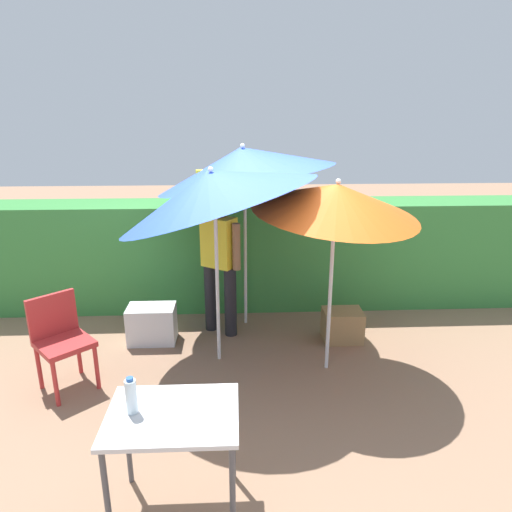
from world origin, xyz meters
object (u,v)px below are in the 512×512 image
umbrella_yellow (213,188)px  bottle_water (131,396)px  umbrella_orange (244,163)px  folding_table (173,426)px  umbrella_rainbow (336,199)px  crate_cardboard (342,325)px  person_vendor (219,256)px  cooler_box (152,324)px  chair_plastic (61,337)px

umbrella_yellow → bottle_water: size_ratio=9.70×
umbrella_orange → folding_table: umbrella_orange is taller
bottle_water → umbrella_rainbow: bearing=46.9°
crate_cardboard → person_vendor: bearing=169.1°
umbrella_orange → umbrella_rainbow: bearing=-51.5°
folding_table → umbrella_orange: bearing=79.6°
cooler_box → chair_plastic: bearing=-128.6°
umbrella_orange → umbrella_yellow: bearing=-109.4°
umbrella_orange → chair_plastic: (-1.72, -1.23, -1.43)m
umbrella_yellow → person_vendor: bearing=88.5°
chair_plastic → cooler_box: 1.12m
chair_plastic → bottle_water: size_ratio=3.71×
umbrella_rainbow → umbrella_yellow: size_ratio=0.86×
person_vendor → chair_plastic: bearing=-144.1°
person_vendor → chair_plastic: size_ratio=2.11×
umbrella_yellow → cooler_box: (-0.75, 0.47, -1.60)m
cooler_box → folding_table: 2.43m
umbrella_yellow → cooler_box: bearing=147.9°
umbrella_orange → crate_cardboard: umbrella_orange is taller
person_vendor → crate_cardboard: size_ratio=4.33×
umbrella_yellow → cooler_box: umbrella_yellow is taller
umbrella_orange → chair_plastic: umbrella_orange is taller
cooler_box → bottle_water: bearing=-82.3°
cooler_box → bottle_water: bottle_water is taller
umbrella_orange → crate_cardboard: bearing=-22.8°
umbrella_rainbow → crate_cardboard: 1.68m
umbrella_orange → umbrella_yellow: 0.92m
umbrella_orange → cooler_box: (-1.05, -0.39, -1.73)m
umbrella_yellow → chair_plastic: bearing=-165.4°
umbrella_yellow → crate_cardboard: umbrella_yellow is taller
umbrella_orange → person_vendor: (-0.29, -0.19, -1.01)m
umbrella_orange → bottle_water: 3.00m
umbrella_orange → cooler_box: 2.06m
umbrella_orange → crate_cardboard: 2.12m
umbrella_rainbow → crate_cardboard: size_ratio=4.60×
folding_table → bottle_water: 0.32m
crate_cardboard → bottle_water: bottle_water is taller
umbrella_orange → crate_cardboard: (1.09, -0.46, -1.76)m
person_vendor → crate_cardboard: (1.38, -0.27, -0.76)m
chair_plastic → person_vendor: bearing=35.9°
umbrella_orange → folding_table: bearing=-100.4°
umbrella_orange → folding_table: size_ratio=2.94×
umbrella_rainbow → umbrella_orange: bearing=128.5°
folding_table → person_vendor: bearing=85.2°
umbrella_yellow → chair_plastic: umbrella_yellow is taller
bottle_water → person_vendor: bearing=79.7°
umbrella_orange → chair_plastic: size_ratio=2.65×
umbrella_rainbow → umbrella_yellow: 1.13m
crate_cardboard → umbrella_orange: bearing=157.2°
chair_plastic → crate_cardboard: size_ratio=2.05×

